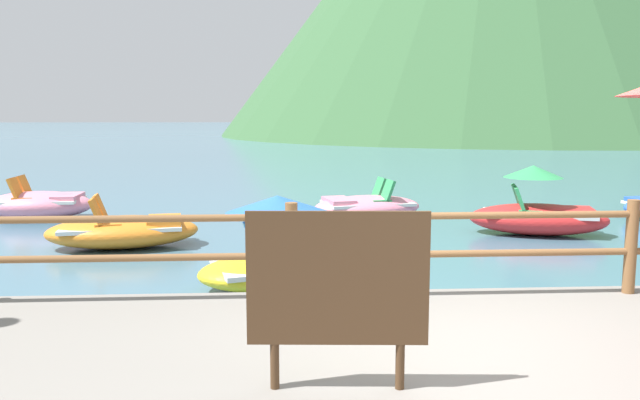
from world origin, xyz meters
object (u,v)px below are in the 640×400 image
(pedal_boat_5, at_px, (538,213))
(pedal_boat_4, at_px, (39,204))
(sign_board, at_px, (338,281))
(pedal_boat_0, at_px, (367,206))
(pedal_boat_1, at_px, (286,256))
(pedal_boat_2, at_px, (124,231))

(pedal_boat_5, bearing_deg, pedal_boat_4, 166.45)
(pedal_boat_5, bearing_deg, sign_board, -120.69)
(pedal_boat_0, xyz_separation_m, pedal_boat_5, (2.87, -1.96, 0.15))
(sign_board, bearing_deg, pedal_boat_0, 81.21)
(pedal_boat_0, relative_size, pedal_boat_4, 1.11)
(pedal_boat_0, height_order, pedal_boat_1, pedal_boat_1)
(sign_board, height_order, pedal_boat_2, sign_board)
(pedal_boat_4, relative_size, pedal_boat_5, 0.85)
(pedal_boat_1, xyz_separation_m, pedal_boat_4, (-5.12, 5.62, -0.09))
(pedal_boat_0, height_order, pedal_boat_4, pedal_boat_4)
(pedal_boat_2, height_order, pedal_boat_4, pedal_boat_4)
(pedal_boat_0, distance_m, pedal_boat_1, 5.52)
(sign_board, xyz_separation_m, pedal_boat_0, (1.42, 9.19, -0.87))
(pedal_boat_2, bearing_deg, sign_board, -65.72)
(sign_board, relative_size, pedal_boat_2, 0.46)
(sign_board, bearing_deg, pedal_boat_1, 94.47)
(pedal_boat_1, bearing_deg, sign_board, -85.53)
(pedal_boat_0, relative_size, pedal_boat_1, 0.97)
(sign_board, bearing_deg, pedal_boat_5, 59.31)
(pedal_boat_4, bearing_deg, pedal_boat_0, -3.19)
(sign_board, distance_m, pedal_boat_1, 4.03)
(pedal_boat_0, height_order, pedal_boat_5, pedal_boat_5)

